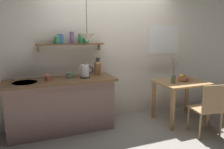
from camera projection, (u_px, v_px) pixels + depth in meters
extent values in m
plane|color=gray|center=(122.00, 129.00, 3.88)|extent=(14.00, 14.00, 0.00)
cube|color=silver|center=(119.00, 50.00, 4.28)|extent=(6.80, 0.10, 2.70)
cube|color=white|center=(164.00, 40.00, 4.54)|extent=(0.74, 0.01, 0.58)
cube|color=silver|center=(164.00, 40.00, 4.54)|extent=(0.68, 0.01, 0.52)
cube|color=gray|center=(62.00, 106.00, 3.73)|extent=(1.74, 0.52, 0.88)
cube|color=brown|center=(61.00, 81.00, 3.62)|extent=(1.83, 0.63, 0.04)
cylinder|color=#B7BABF|center=(25.00, 83.00, 3.41)|extent=(0.38, 0.38, 0.01)
cube|color=brown|center=(71.00, 44.00, 3.76)|extent=(1.17, 0.18, 0.02)
cube|color=#99754C|center=(38.00, 48.00, 3.66)|extent=(0.02, 0.06, 0.12)
cube|color=#99754C|center=(99.00, 47.00, 4.04)|extent=(0.02, 0.06, 0.12)
cylinder|color=#388E56|center=(57.00, 40.00, 3.67)|extent=(0.10, 0.10, 0.13)
cylinder|color=silver|center=(57.00, 36.00, 3.65)|extent=(0.11, 0.11, 0.01)
cylinder|color=#3366A3|center=(61.00, 39.00, 3.68)|extent=(0.10, 0.10, 0.16)
cylinder|color=silver|center=(60.00, 34.00, 3.67)|extent=(0.10, 0.10, 0.01)
cylinder|color=#7F5689|center=(72.00, 38.00, 3.75)|extent=(0.08, 0.08, 0.20)
cylinder|color=silver|center=(72.00, 32.00, 3.73)|extent=(0.08, 0.08, 0.01)
cylinder|color=#388E56|center=(81.00, 39.00, 3.81)|extent=(0.09, 0.09, 0.16)
cylinder|color=silver|center=(81.00, 34.00, 3.79)|extent=(0.10, 0.10, 0.01)
cylinder|color=#388E56|center=(86.00, 39.00, 3.84)|extent=(0.09, 0.09, 0.14)
cylinder|color=silver|center=(86.00, 35.00, 3.83)|extent=(0.10, 0.10, 0.01)
cube|color=tan|center=(181.00, 82.00, 4.11)|extent=(0.91, 0.71, 0.03)
cube|color=tan|center=(172.00, 110.00, 3.76)|extent=(0.06, 0.06, 0.74)
cube|color=tan|center=(209.00, 104.00, 4.04)|extent=(0.06, 0.06, 0.74)
cube|color=tan|center=(154.00, 100.00, 4.32)|extent=(0.06, 0.06, 0.74)
cube|color=tan|center=(186.00, 96.00, 4.60)|extent=(0.06, 0.06, 0.74)
cube|color=tan|center=(205.00, 109.00, 3.62)|extent=(0.49, 0.47, 0.03)
cube|color=tan|center=(214.00, 99.00, 3.40)|extent=(0.38, 0.09, 0.44)
cylinder|color=tan|center=(207.00, 117.00, 3.87)|extent=(0.03, 0.03, 0.43)
cylinder|color=tan|center=(188.00, 119.00, 3.80)|extent=(0.03, 0.03, 0.43)
cylinder|color=tan|center=(221.00, 125.00, 3.54)|extent=(0.03, 0.03, 0.43)
cylinder|color=tan|center=(200.00, 127.00, 3.46)|extent=(0.03, 0.03, 0.43)
cylinder|color=#BC704C|center=(183.00, 81.00, 4.17)|extent=(0.09, 0.09, 0.01)
cylinder|color=#BC704C|center=(183.00, 78.00, 4.16)|extent=(0.21, 0.21, 0.07)
ellipsoid|color=yellow|center=(182.00, 76.00, 4.14)|extent=(0.10, 0.13, 0.04)
sphere|color=red|center=(183.00, 75.00, 4.18)|extent=(0.06, 0.06, 0.06)
sphere|color=#8EA84C|center=(183.00, 75.00, 4.15)|extent=(0.06, 0.06, 0.06)
cylinder|color=#567056|center=(173.00, 79.00, 3.98)|extent=(0.08, 0.08, 0.14)
cylinder|color=brown|center=(173.00, 66.00, 3.93)|extent=(0.07, 0.01, 0.33)
cylinder|color=brown|center=(174.00, 67.00, 3.94)|extent=(0.01, 0.02, 0.32)
cylinder|color=brown|center=(175.00, 69.00, 3.94)|extent=(0.06, 0.02, 0.25)
cylinder|color=black|center=(85.00, 77.00, 3.76)|extent=(0.17, 0.17, 0.02)
cylinder|color=white|center=(85.00, 71.00, 3.74)|extent=(0.15, 0.15, 0.21)
sphere|color=black|center=(85.00, 64.00, 3.71)|extent=(0.02, 0.02, 0.02)
cone|color=white|center=(79.00, 69.00, 3.70)|extent=(0.04, 0.04, 0.04)
torus|color=black|center=(90.00, 70.00, 3.76)|extent=(0.13, 0.02, 0.13)
cube|color=tan|center=(97.00, 68.00, 3.96)|extent=(0.09, 0.18, 0.25)
cylinder|color=black|center=(96.00, 60.00, 3.90)|extent=(0.02, 0.04, 0.08)
cylinder|color=black|center=(98.00, 60.00, 3.91)|extent=(0.02, 0.04, 0.08)
cylinder|color=black|center=(99.00, 60.00, 3.92)|extent=(0.02, 0.04, 0.08)
cylinder|color=#C6664C|center=(48.00, 78.00, 3.51)|extent=(0.09, 0.09, 0.10)
torus|color=#C6664C|center=(51.00, 77.00, 3.53)|extent=(0.07, 0.01, 0.07)
cylinder|color=slate|center=(69.00, 76.00, 3.66)|extent=(0.09, 0.09, 0.11)
torus|color=slate|center=(73.00, 75.00, 3.68)|extent=(0.07, 0.01, 0.07)
cylinder|color=black|center=(87.00, 16.00, 3.49)|extent=(0.01, 0.01, 0.54)
cone|color=beige|center=(87.00, 37.00, 3.55)|extent=(0.29, 0.29, 0.13)
sphere|color=white|center=(87.00, 40.00, 3.56)|extent=(0.04, 0.04, 0.04)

